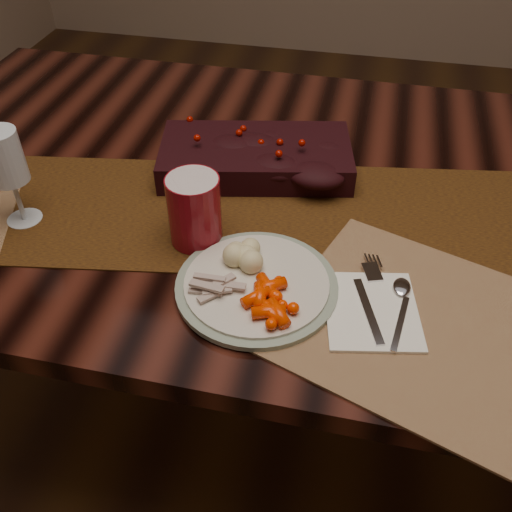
% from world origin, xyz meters
% --- Properties ---
extents(floor, '(5.00, 5.00, 0.00)m').
position_xyz_m(floor, '(0.00, 0.00, 0.00)').
color(floor, black).
rests_on(floor, ground).
extents(dining_table, '(1.80, 1.00, 0.75)m').
position_xyz_m(dining_table, '(0.00, 0.00, 0.38)').
color(dining_table, black).
rests_on(dining_table, floor).
extents(table_runner, '(1.65, 0.58, 0.00)m').
position_xyz_m(table_runner, '(0.05, -0.09, 0.75)').
color(table_runner, '#512F12').
rests_on(table_runner, dining_table).
extents(centerpiece, '(0.40, 0.26, 0.07)m').
position_xyz_m(centerpiece, '(-0.10, 0.03, 0.79)').
color(centerpiece, black).
rests_on(centerpiece, table_runner).
extents(placemat_main, '(0.57, 0.49, 0.00)m').
position_xyz_m(placemat_main, '(0.27, -0.33, 0.75)').
color(placemat_main, brown).
rests_on(placemat_main, dining_table).
extents(dinner_plate, '(0.32, 0.32, 0.01)m').
position_xyz_m(dinner_plate, '(-0.03, -0.30, 0.76)').
color(dinner_plate, beige).
rests_on(dinner_plate, placemat_main).
extents(baby_carrots, '(0.11, 0.09, 0.02)m').
position_xyz_m(baby_carrots, '(0.01, -0.34, 0.78)').
color(baby_carrots, '#F33300').
rests_on(baby_carrots, dinner_plate).
extents(mashed_potatoes, '(0.09, 0.08, 0.05)m').
position_xyz_m(mashed_potatoes, '(-0.05, -0.25, 0.79)').
color(mashed_potatoes, tan).
rests_on(mashed_potatoes, dinner_plate).
extents(turkey_shreds, '(0.09, 0.09, 0.02)m').
position_xyz_m(turkey_shreds, '(-0.08, -0.33, 0.78)').
color(turkey_shreds, beige).
rests_on(turkey_shreds, dinner_plate).
extents(napkin, '(0.17, 0.18, 0.01)m').
position_xyz_m(napkin, '(0.15, -0.31, 0.76)').
color(napkin, white).
rests_on(napkin, placemat_main).
extents(fork, '(0.08, 0.17, 0.00)m').
position_xyz_m(fork, '(0.15, -0.29, 0.76)').
color(fork, white).
rests_on(fork, napkin).
extents(spoon, '(0.05, 0.14, 0.00)m').
position_xyz_m(spoon, '(0.19, -0.31, 0.76)').
color(spoon, silver).
rests_on(spoon, napkin).
extents(red_cup, '(0.12, 0.12, 0.12)m').
position_xyz_m(red_cup, '(-0.16, -0.20, 0.82)').
color(red_cup, maroon).
rests_on(red_cup, placemat_main).
extents(wine_glass, '(0.08, 0.08, 0.18)m').
position_xyz_m(wine_glass, '(-0.48, -0.22, 0.84)').
color(wine_glass, silver).
rests_on(wine_glass, dining_table).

